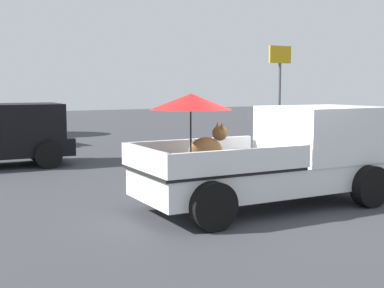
# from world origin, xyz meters

# --- Properties ---
(ground_plane) EXTENTS (80.00, 80.00, 0.00)m
(ground_plane) POSITION_xyz_m (0.00, 0.00, 0.00)
(ground_plane) COLOR #38383D
(pickup_truck_main) EXTENTS (5.10, 2.37, 2.18)m
(pickup_truck_main) POSITION_xyz_m (0.38, -0.01, 0.98)
(pickup_truck_main) COLOR black
(pickup_truck_main) RESTS_ON ground
(parked_sedan_near) EXTENTS (4.54, 2.53, 1.33)m
(parked_sedan_near) POSITION_xyz_m (-2.61, 12.42, 0.74)
(parked_sedan_near) COLOR black
(parked_sedan_near) RESTS_ON ground
(motel_sign) EXTENTS (1.40, 0.16, 4.40)m
(motel_sign) POSITION_xyz_m (11.77, 13.92, 3.13)
(motel_sign) COLOR #59595B
(motel_sign) RESTS_ON ground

